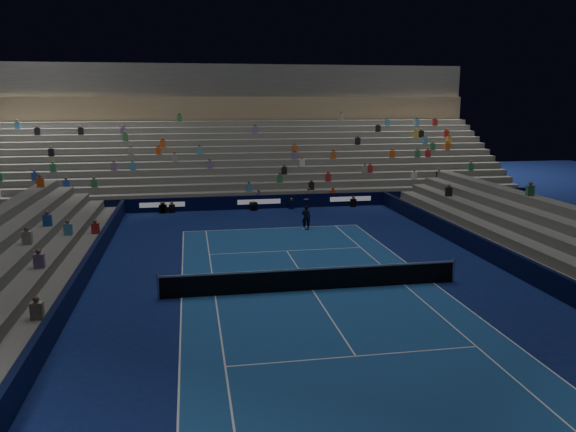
# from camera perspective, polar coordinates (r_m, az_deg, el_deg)

# --- Properties ---
(ground) EXTENTS (90.00, 90.00, 0.00)m
(ground) POSITION_cam_1_polar(r_m,az_deg,el_deg) (24.17, 2.48, -7.52)
(ground) COLOR #0E1A54
(ground) RESTS_ON ground
(court_surface) EXTENTS (10.97, 23.77, 0.01)m
(court_surface) POSITION_cam_1_polar(r_m,az_deg,el_deg) (24.16, 2.48, -7.51)
(court_surface) COLOR #19488B
(court_surface) RESTS_ON ground
(sponsor_barrier_far) EXTENTS (44.00, 0.25, 1.00)m
(sponsor_barrier_far) POSITION_cam_1_polar(r_m,az_deg,el_deg) (41.74, -2.97, 1.43)
(sponsor_barrier_far) COLOR black
(sponsor_barrier_far) RESTS_ON ground
(sponsor_barrier_east) EXTENTS (0.25, 37.00, 1.00)m
(sponsor_barrier_east) POSITION_cam_1_polar(r_m,az_deg,el_deg) (27.69, 22.57, -4.83)
(sponsor_barrier_east) COLOR black
(sponsor_barrier_east) RESTS_ON ground
(sponsor_barrier_west) EXTENTS (0.25, 37.00, 1.00)m
(sponsor_barrier_west) POSITION_cam_1_polar(r_m,az_deg,el_deg) (23.96, -20.99, -7.23)
(sponsor_barrier_west) COLOR black
(sponsor_barrier_west) RESTS_ON ground
(grandstand_main) EXTENTS (44.00, 15.20, 11.20)m
(grandstand_main) POSITION_cam_1_polar(r_m,az_deg,el_deg) (50.62, -4.32, 6.51)
(grandstand_main) COLOR slate
(grandstand_main) RESTS_ON ground
(tennis_net) EXTENTS (12.90, 0.10, 1.10)m
(tennis_net) POSITION_cam_1_polar(r_m,az_deg,el_deg) (24.00, 2.49, -6.38)
(tennis_net) COLOR #B2B2B7
(tennis_net) RESTS_ON ground
(tennis_player) EXTENTS (0.65, 0.52, 1.55)m
(tennis_player) POSITION_cam_1_polar(r_m,az_deg,el_deg) (34.93, 1.85, -0.14)
(tennis_player) COLOR black
(tennis_player) RESTS_ON ground
(broadcast_camera) EXTENTS (0.56, 0.95, 0.58)m
(broadcast_camera) POSITION_cam_1_polar(r_m,az_deg,el_deg) (41.24, -3.51, 1.02)
(broadcast_camera) COLOR black
(broadcast_camera) RESTS_ON ground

